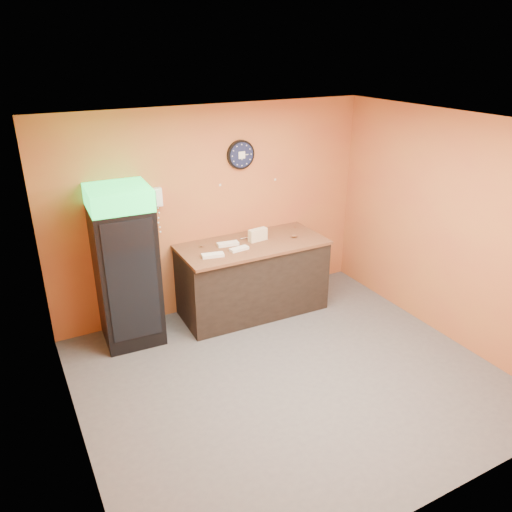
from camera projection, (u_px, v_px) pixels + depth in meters
floor at (289, 376)px, 5.69m from camera, size 4.50×4.50×0.00m
back_wall at (214, 211)px, 6.75m from camera, size 4.50×0.02×2.80m
left_wall at (63, 317)px, 4.16m from camera, size 0.02×4.00×2.80m
right_wall at (448, 229)px, 6.11m from camera, size 0.02×4.00×2.80m
ceiling at (297, 126)px, 4.58m from camera, size 4.50×4.00×0.02m
beverage_cooler at (127, 270)px, 6.02m from camera, size 0.74×0.75×2.00m
prep_counter at (252, 278)px, 6.91m from camera, size 2.00×0.93×0.99m
wall_clock at (241, 155)px, 6.61m from camera, size 0.39×0.06×0.39m
wall_phone at (157, 197)px, 6.24m from camera, size 0.13×0.11×0.24m
butcher_paper at (252, 244)px, 6.70m from camera, size 2.00×0.97×0.04m
sub_roll_stack at (258, 235)px, 6.73m from camera, size 0.27×0.12×0.17m
wrapped_sandwich_left at (213, 255)px, 6.25m from camera, size 0.29×0.16×0.04m
wrapped_sandwich_mid at (239, 249)px, 6.45m from camera, size 0.26×0.13×0.04m
wrapped_sandwich_right at (228, 244)px, 6.60m from camera, size 0.30×0.15×0.04m
kitchen_tool at (251, 236)px, 6.86m from camera, size 0.06×0.06×0.06m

